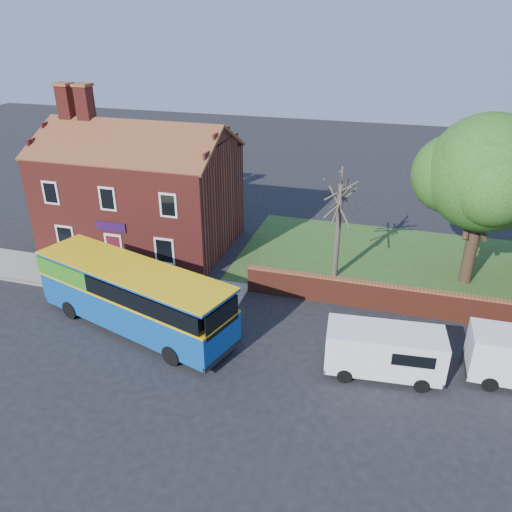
% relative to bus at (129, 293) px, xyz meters
% --- Properties ---
extents(ground, '(120.00, 120.00, 0.00)m').
position_rel_bus_xyz_m(ground, '(2.74, -1.85, -1.93)').
color(ground, black).
rests_on(ground, ground).
extents(pavement, '(18.00, 3.50, 0.12)m').
position_rel_bus_xyz_m(pavement, '(-4.26, 3.90, -1.87)').
color(pavement, gray).
rests_on(pavement, ground).
extents(kerb, '(18.00, 0.15, 0.14)m').
position_rel_bus_xyz_m(kerb, '(-4.26, 2.15, -1.86)').
color(kerb, slate).
rests_on(kerb, ground).
extents(grass_strip, '(26.00, 12.00, 0.04)m').
position_rel_bus_xyz_m(grass_strip, '(15.74, 11.15, -1.91)').
color(grass_strip, '#426B28').
rests_on(grass_strip, ground).
extents(shop_building, '(12.30, 8.13, 10.50)m').
position_rel_bus_xyz_m(shop_building, '(-4.29, 9.65, 1.48)').
color(shop_building, maroon).
rests_on(shop_building, ground).
extents(boundary_wall, '(22.00, 0.38, 1.60)m').
position_rel_bus_xyz_m(boundary_wall, '(15.74, 5.15, -1.12)').
color(boundary_wall, maroon).
rests_on(boundary_wall, ground).
extents(bus, '(11.52, 5.96, 3.40)m').
position_rel_bus_xyz_m(bus, '(0.00, 0.00, 0.00)').
color(bus, '#0E499B').
rests_on(bus, ground).
extents(van_near, '(5.26, 2.49, 2.24)m').
position_rel_bus_xyz_m(van_near, '(12.73, -0.29, -0.67)').
color(van_near, white).
rests_on(van_near, ground).
extents(large_tree, '(8.22, 6.51, 10.03)m').
position_rel_bus_xyz_m(large_tree, '(17.06, 10.02, 4.64)').
color(large_tree, black).
rests_on(large_tree, ground).
extents(bare_tree, '(2.43, 2.90, 6.48)m').
position_rel_bus_xyz_m(bare_tree, '(9.32, 8.30, 1.40)').
color(bare_tree, '#4C4238').
rests_on(bare_tree, ground).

